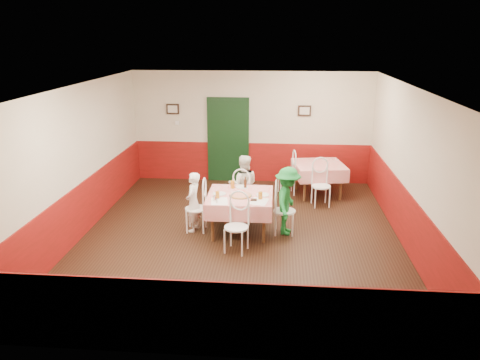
# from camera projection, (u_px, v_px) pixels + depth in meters

# --- Properties ---
(floor) EXTENTS (7.00, 7.00, 0.00)m
(floor) POSITION_uv_depth(u_px,v_px,m) (240.00, 235.00, 8.90)
(floor) COLOR black
(floor) RESTS_ON ground
(ceiling) EXTENTS (7.00, 7.00, 0.00)m
(ceiling) POSITION_uv_depth(u_px,v_px,m) (240.00, 87.00, 8.05)
(ceiling) COLOR white
(ceiling) RESTS_ON back_wall
(back_wall) EXTENTS (6.00, 0.10, 2.80)m
(back_wall) POSITION_uv_depth(u_px,v_px,m) (252.00, 127.00, 11.80)
(back_wall) COLOR beige
(back_wall) RESTS_ON ground
(front_wall) EXTENTS (6.00, 0.10, 2.80)m
(front_wall) POSITION_uv_depth(u_px,v_px,m) (214.00, 250.00, 5.15)
(front_wall) COLOR beige
(front_wall) RESTS_ON ground
(left_wall) EXTENTS (0.10, 7.00, 2.80)m
(left_wall) POSITION_uv_depth(u_px,v_px,m) (80.00, 161.00, 8.71)
(left_wall) COLOR beige
(left_wall) RESTS_ON ground
(right_wall) EXTENTS (0.10, 7.00, 2.80)m
(right_wall) POSITION_uv_depth(u_px,v_px,m) (410.00, 169.00, 8.24)
(right_wall) COLOR beige
(right_wall) RESTS_ON ground
(wainscot_back) EXTENTS (6.00, 0.03, 1.00)m
(wainscot_back) POSITION_uv_depth(u_px,v_px,m) (252.00, 162.00, 12.06)
(wainscot_back) COLOR maroon
(wainscot_back) RESTS_ON ground
(wainscot_front) EXTENTS (6.00, 0.03, 1.00)m
(wainscot_front) POSITION_uv_depth(u_px,v_px,m) (216.00, 320.00, 5.43)
(wainscot_front) COLOR maroon
(wainscot_front) RESTS_ON ground
(wainscot_left) EXTENTS (0.03, 7.00, 1.00)m
(wainscot_left) POSITION_uv_depth(u_px,v_px,m) (86.00, 206.00, 8.98)
(wainscot_left) COLOR maroon
(wainscot_left) RESTS_ON ground
(wainscot_right) EXTENTS (0.03, 7.00, 1.00)m
(wainscot_right) POSITION_uv_depth(u_px,v_px,m) (404.00, 216.00, 8.51)
(wainscot_right) COLOR maroon
(wainscot_right) RESTS_ON ground
(door) EXTENTS (0.96, 0.06, 2.10)m
(door) POSITION_uv_depth(u_px,v_px,m) (228.00, 141.00, 11.91)
(door) COLOR black
(door) RESTS_ON ground
(picture_left) EXTENTS (0.32, 0.03, 0.26)m
(picture_left) POSITION_uv_depth(u_px,v_px,m) (173.00, 109.00, 11.78)
(picture_left) COLOR black
(picture_left) RESTS_ON back_wall
(picture_right) EXTENTS (0.32, 0.03, 0.26)m
(picture_right) POSITION_uv_depth(u_px,v_px,m) (305.00, 111.00, 11.51)
(picture_right) COLOR black
(picture_right) RESTS_ON back_wall
(thermostat) EXTENTS (0.10, 0.03, 0.10)m
(thermostat) POSITION_uv_depth(u_px,v_px,m) (177.00, 123.00, 11.87)
(thermostat) COLOR white
(thermostat) RESTS_ON back_wall
(main_table) EXTENTS (1.23, 1.23, 0.77)m
(main_table) POSITION_uv_depth(u_px,v_px,m) (240.00, 214.00, 8.96)
(main_table) COLOR red
(main_table) RESTS_ON ground
(second_table) EXTENTS (1.30, 1.30, 0.77)m
(second_table) POSITION_uv_depth(u_px,v_px,m) (318.00, 179.00, 11.04)
(second_table) COLOR red
(second_table) RESTS_ON ground
(chair_left) EXTENTS (0.42, 0.42, 0.90)m
(chair_left) POSITION_uv_depth(u_px,v_px,m) (196.00, 209.00, 9.00)
(chair_left) COLOR white
(chair_left) RESTS_ON ground
(chair_right) EXTENTS (0.43, 0.43, 0.90)m
(chair_right) POSITION_uv_depth(u_px,v_px,m) (285.00, 211.00, 8.88)
(chair_right) COLOR white
(chair_right) RESTS_ON ground
(chair_far) EXTENTS (0.47, 0.47, 0.90)m
(chair_far) POSITION_uv_depth(u_px,v_px,m) (243.00, 195.00, 9.75)
(chair_far) COLOR white
(chair_far) RESTS_ON ground
(chair_near) EXTENTS (0.51, 0.51, 0.90)m
(chair_near) POSITION_uv_depth(u_px,v_px,m) (236.00, 227.00, 8.13)
(chair_near) COLOR white
(chair_near) RESTS_ON ground
(chair_second_a) EXTENTS (0.49, 0.49, 0.90)m
(chair_second_a) POSITION_uv_depth(u_px,v_px,m) (287.00, 176.00, 11.08)
(chair_second_a) COLOR white
(chair_second_a) RESTS_ON ground
(chair_second_b) EXTENTS (0.49, 0.49, 0.90)m
(chair_second_b) POSITION_uv_depth(u_px,v_px,m) (321.00, 186.00, 10.31)
(chair_second_b) COLOR white
(chair_second_b) RESTS_ON ground
(pizza) EXTENTS (0.40, 0.40, 0.03)m
(pizza) POSITION_uv_depth(u_px,v_px,m) (241.00, 195.00, 8.77)
(pizza) COLOR #B74723
(pizza) RESTS_ON main_table
(plate_left) EXTENTS (0.25, 0.25, 0.01)m
(plate_left) POSITION_uv_depth(u_px,v_px,m) (219.00, 194.00, 8.87)
(plate_left) COLOR white
(plate_left) RESTS_ON main_table
(plate_right) EXTENTS (0.25, 0.25, 0.01)m
(plate_right) POSITION_uv_depth(u_px,v_px,m) (263.00, 195.00, 8.81)
(plate_right) COLOR white
(plate_right) RESTS_ON main_table
(plate_far) EXTENTS (0.25, 0.25, 0.01)m
(plate_far) POSITION_uv_depth(u_px,v_px,m) (242.00, 187.00, 9.26)
(plate_far) COLOR white
(plate_far) RESTS_ON main_table
(glass_a) EXTENTS (0.07, 0.07, 0.13)m
(glass_a) POSITION_uv_depth(u_px,v_px,m) (217.00, 195.00, 8.63)
(glass_a) COLOR #BF7219
(glass_a) RESTS_ON main_table
(glass_b) EXTENTS (0.08, 0.08, 0.14)m
(glass_b) POSITION_uv_depth(u_px,v_px,m) (260.00, 195.00, 8.59)
(glass_b) COLOR #BF7219
(glass_b) RESTS_ON main_table
(glass_c) EXTENTS (0.08, 0.08, 0.15)m
(glass_c) POSITION_uv_depth(u_px,v_px,m) (233.00, 185.00, 9.19)
(glass_c) COLOR #BF7219
(glass_c) RESTS_ON main_table
(beer_bottle) EXTENTS (0.06, 0.06, 0.21)m
(beer_bottle) POSITION_uv_depth(u_px,v_px,m) (245.00, 183.00, 9.18)
(beer_bottle) COLOR #381C0A
(beer_bottle) RESTS_ON main_table
(shaker_a) EXTENTS (0.04, 0.04, 0.09)m
(shaker_a) POSITION_uv_depth(u_px,v_px,m) (214.00, 199.00, 8.49)
(shaker_a) COLOR silver
(shaker_a) RESTS_ON main_table
(shaker_b) EXTENTS (0.04, 0.04, 0.09)m
(shaker_b) POSITION_uv_depth(u_px,v_px,m) (217.00, 201.00, 8.40)
(shaker_b) COLOR silver
(shaker_b) RESTS_ON main_table
(shaker_c) EXTENTS (0.04, 0.04, 0.09)m
(shaker_c) POSITION_uv_depth(u_px,v_px,m) (215.00, 198.00, 8.54)
(shaker_c) COLOR #B23319
(shaker_c) RESTS_ON main_table
(menu_left) EXTENTS (0.36, 0.44, 0.00)m
(menu_left) POSITION_uv_depth(u_px,v_px,m) (219.00, 201.00, 8.50)
(menu_left) COLOR white
(menu_left) RESTS_ON main_table
(menu_right) EXTENTS (0.37, 0.45, 0.00)m
(menu_right) POSITION_uv_depth(u_px,v_px,m) (259.00, 201.00, 8.48)
(menu_right) COLOR white
(menu_right) RESTS_ON main_table
(wallet) EXTENTS (0.11, 0.09, 0.02)m
(wallet) POSITION_uv_depth(u_px,v_px,m) (254.00, 200.00, 8.54)
(wallet) COLOR black
(wallet) RESTS_ON main_table
(diner_left) EXTENTS (0.34, 0.47, 1.17)m
(diner_left) POSITION_uv_depth(u_px,v_px,m) (193.00, 202.00, 8.96)
(diner_left) COLOR gray
(diner_left) RESTS_ON ground
(diner_far) EXTENTS (0.67, 0.55, 1.30)m
(diner_far) POSITION_uv_depth(u_px,v_px,m) (243.00, 185.00, 9.74)
(diner_far) COLOR gray
(diner_far) RESTS_ON ground
(diner_right) EXTENTS (0.61, 0.91, 1.31)m
(diner_right) POSITION_uv_depth(u_px,v_px,m) (288.00, 201.00, 8.81)
(diner_right) COLOR gray
(diner_right) RESTS_ON ground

